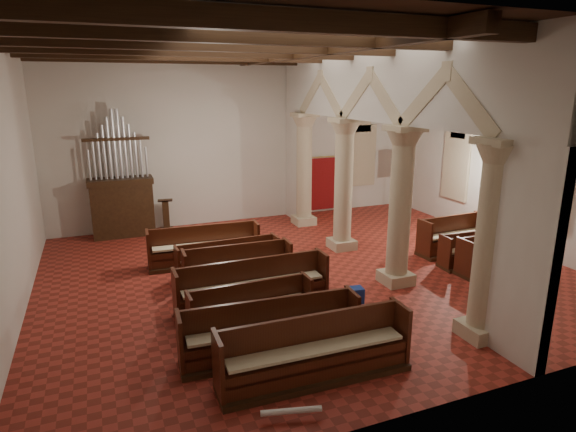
{
  "coord_description": "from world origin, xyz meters",
  "views": [
    {
      "loc": [
        -5.15,
        -11.3,
        4.99
      ],
      "look_at": [
        -0.43,
        0.5,
        1.54
      ],
      "focal_mm": 30.0,
      "sensor_mm": 36.0,
      "label": 1
    }
  ],
  "objects_px": {
    "aisle_pew_0": "(491,260)",
    "processional_banner": "(398,192)",
    "pipe_organ": "(121,196)",
    "nave_pew_0": "(315,359)",
    "lectern": "(166,217)"
  },
  "relations": [
    {
      "from": "pipe_organ",
      "to": "processional_banner",
      "type": "relative_size",
      "value": 1.68
    },
    {
      "from": "pipe_organ",
      "to": "processional_banner",
      "type": "xyz_separation_m",
      "value": [
        10.57,
        -0.75,
        -0.54
      ]
    },
    {
      "from": "lectern",
      "to": "processional_banner",
      "type": "height_order",
      "value": "processional_banner"
    },
    {
      "from": "processional_banner",
      "to": "aisle_pew_0",
      "type": "bearing_deg",
      "value": -114.57
    },
    {
      "from": "pipe_organ",
      "to": "lectern",
      "type": "relative_size",
      "value": 3.6
    },
    {
      "from": "lectern",
      "to": "processional_banner",
      "type": "relative_size",
      "value": 0.47
    },
    {
      "from": "processional_banner",
      "to": "nave_pew_0",
      "type": "bearing_deg",
      "value": -143.0
    },
    {
      "from": "aisle_pew_0",
      "to": "pipe_organ",
      "type": "bearing_deg",
      "value": 139.0
    },
    {
      "from": "lectern",
      "to": "nave_pew_0",
      "type": "relative_size",
      "value": 0.35
    },
    {
      "from": "aisle_pew_0",
      "to": "processional_banner",
      "type": "bearing_deg",
      "value": 75.5
    },
    {
      "from": "processional_banner",
      "to": "nave_pew_0",
      "type": "relative_size",
      "value": 0.75
    },
    {
      "from": "pipe_organ",
      "to": "aisle_pew_0",
      "type": "distance_m",
      "value": 11.76
    },
    {
      "from": "processional_banner",
      "to": "nave_pew_0",
      "type": "height_order",
      "value": "processional_banner"
    },
    {
      "from": "lectern",
      "to": "aisle_pew_0",
      "type": "xyz_separation_m",
      "value": [
        7.71,
        -7.32,
        -0.15
      ]
    },
    {
      "from": "nave_pew_0",
      "to": "aisle_pew_0",
      "type": "relative_size",
      "value": 1.71
    }
  ]
}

